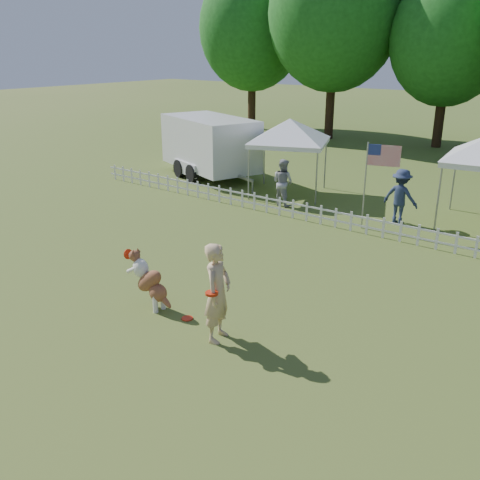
{
  "coord_description": "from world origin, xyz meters",
  "views": [
    {
      "loc": [
        6.27,
        -6.7,
        5.09
      ],
      "look_at": [
        -0.47,
        2.0,
        1.1
      ],
      "focal_mm": 40.0,
      "sensor_mm": 36.0,
      "label": 1
    }
  ],
  "objects_px": {
    "handler": "(218,293)",
    "flag_pole": "(365,186)",
    "spectator_a": "(283,182)",
    "spectator_b": "(401,196)",
    "dog": "(150,281)",
    "canopy_tent_left": "(289,158)",
    "cargo_trailer": "(210,147)",
    "frisbee_on_turf": "(187,318)"
  },
  "relations": [
    {
      "from": "handler",
      "to": "flag_pole",
      "type": "relative_size",
      "value": 0.73
    },
    {
      "from": "spectator_a",
      "to": "spectator_b",
      "type": "distance_m",
      "value": 3.92
    },
    {
      "from": "dog",
      "to": "spectator_a",
      "type": "bearing_deg",
      "value": 105.97
    },
    {
      "from": "spectator_a",
      "to": "dog",
      "type": "bearing_deg",
      "value": 110.21
    },
    {
      "from": "dog",
      "to": "flag_pole",
      "type": "relative_size",
      "value": 0.46
    },
    {
      "from": "dog",
      "to": "spectator_a",
      "type": "xyz_separation_m",
      "value": [
        -2.05,
        8.0,
        0.21
      ]
    },
    {
      "from": "dog",
      "to": "spectator_b",
      "type": "distance_m",
      "value": 8.77
    },
    {
      "from": "flag_pole",
      "to": "spectator_b",
      "type": "bearing_deg",
      "value": 43.93
    },
    {
      "from": "handler",
      "to": "canopy_tent_left",
      "type": "height_order",
      "value": "canopy_tent_left"
    },
    {
      "from": "canopy_tent_left",
      "to": "cargo_trailer",
      "type": "relative_size",
      "value": 0.47
    },
    {
      "from": "canopy_tent_left",
      "to": "flag_pole",
      "type": "height_order",
      "value": "canopy_tent_left"
    },
    {
      "from": "frisbee_on_turf",
      "to": "cargo_trailer",
      "type": "xyz_separation_m",
      "value": [
        -7.75,
        9.7,
        1.22
      ]
    },
    {
      "from": "frisbee_on_turf",
      "to": "spectator_b",
      "type": "distance_m",
      "value": 8.58
    },
    {
      "from": "frisbee_on_turf",
      "to": "canopy_tent_left",
      "type": "distance_m",
      "value": 10.12
    },
    {
      "from": "handler",
      "to": "frisbee_on_turf",
      "type": "xyz_separation_m",
      "value": [
        -0.97,
        0.2,
        -0.92
      ]
    },
    {
      "from": "handler",
      "to": "frisbee_on_turf",
      "type": "relative_size",
      "value": 8.11
    },
    {
      "from": "frisbee_on_turf",
      "to": "dog",
      "type": "bearing_deg",
      "value": -175.47
    },
    {
      "from": "dog",
      "to": "canopy_tent_left",
      "type": "height_order",
      "value": "canopy_tent_left"
    },
    {
      "from": "frisbee_on_turf",
      "to": "flag_pole",
      "type": "relative_size",
      "value": 0.09
    },
    {
      "from": "handler",
      "to": "frisbee_on_turf",
      "type": "height_order",
      "value": "handler"
    },
    {
      "from": "handler",
      "to": "spectator_a",
      "type": "distance_m",
      "value": 9.04
    },
    {
      "from": "spectator_b",
      "to": "flag_pole",
      "type": "bearing_deg",
      "value": 63.92
    },
    {
      "from": "flag_pole",
      "to": "spectator_b",
      "type": "relative_size",
      "value": 1.54
    },
    {
      "from": "cargo_trailer",
      "to": "spectator_a",
      "type": "bearing_deg",
      "value": -0.24
    },
    {
      "from": "canopy_tent_left",
      "to": "spectator_a",
      "type": "distance_m",
      "value": 1.65
    },
    {
      "from": "canopy_tent_left",
      "to": "spectator_b",
      "type": "height_order",
      "value": "canopy_tent_left"
    },
    {
      "from": "canopy_tent_left",
      "to": "spectator_b",
      "type": "distance_m",
      "value": 4.67
    },
    {
      "from": "handler",
      "to": "cargo_trailer",
      "type": "xyz_separation_m",
      "value": [
        -8.72,
        9.9,
        0.3
      ]
    },
    {
      "from": "cargo_trailer",
      "to": "spectator_b",
      "type": "xyz_separation_m",
      "value": [
        8.63,
        -1.2,
        -0.4
      ]
    },
    {
      "from": "canopy_tent_left",
      "to": "dog",
      "type": "bearing_deg",
      "value": -95.82
    },
    {
      "from": "cargo_trailer",
      "to": "flag_pole",
      "type": "distance_m",
      "value": 8.32
    },
    {
      "from": "spectator_b",
      "to": "handler",
      "type": "bearing_deg",
      "value": 93.6
    },
    {
      "from": "cargo_trailer",
      "to": "spectator_a",
      "type": "height_order",
      "value": "cargo_trailer"
    },
    {
      "from": "canopy_tent_left",
      "to": "handler",
      "type": "bearing_deg",
      "value": -86.03
    },
    {
      "from": "frisbee_on_turf",
      "to": "canopy_tent_left",
      "type": "bearing_deg",
      "value": 111.53
    },
    {
      "from": "flag_pole",
      "to": "spectator_b",
      "type": "height_order",
      "value": "flag_pole"
    },
    {
      "from": "cargo_trailer",
      "to": "spectator_b",
      "type": "relative_size",
      "value": 3.37
    },
    {
      "from": "spectator_a",
      "to": "flag_pole",
      "type": "bearing_deg",
      "value": 175.21
    },
    {
      "from": "dog",
      "to": "cargo_trailer",
      "type": "bearing_deg",
      "value": 126.44
    },
    {
      "from": "dog",
      "to": "frisbee_on_turf",
      "type": "distance_m",
      "value": 1.11
    },
    {
      "from": "dog",
      "to": "frisbee_on_turf",
      "type": "bearing_deg",
      "value": 6.11
    },
    {
      "from": "frisbee_on_turf",
      "to": "spectator_b",
      "type": "bearing_deg",
      "value": 84.06
    }
  ]
}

